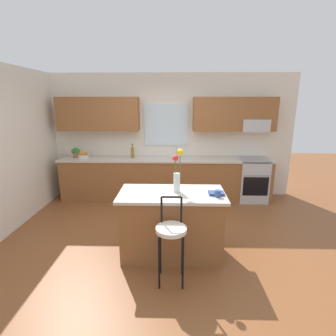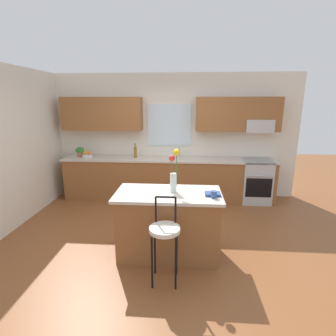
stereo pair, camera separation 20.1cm
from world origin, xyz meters
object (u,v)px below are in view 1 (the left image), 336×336
Objects in this scene: bar_stool_near at (171,233)px; cookbook at (216,193)px; fruit_bowl_oranges at (84,156)px; oven_range at (252,180)px; flower_vase at (177,173)px; potted_plant_small at (76,152)px; bottle_olive_oil at (133,152)px; mug_ceramic at (218,194)px; kitchen_island at (172,224)px.

cookbook is (0.59, 0.53, 0.30)m from bar_stool_near.
oven_range is at bearing -0.39° from fruit_bowl_oranges.
potted_plant_small is at bearing 135.77° from flower_vase.
potted_plant_small is (-2.11, 2.74, 0.41)m from bar_stool_near.
bottle_olive_oil is at bearing 0.00° from fruit_bowl_oranges.
flower_vase is 0.60m from mug_ceramic.
cookbook is 3.49m from potted_plant_small.
mug_ceramic is (0.52, -0.18, -0.22)m from flower_vase.
cookbook is (0.52, -0.09, -0.25)m from flower_vase.
flower_vase is 2.33m from bottle_olive_oil.
fruit_bowl_oranges is (-3.66, 0.02, 0.50)m from oven_range.
bar_stool_near is at bearing -72.36° from bottle_olive_oil.
bottle_olive_oil is (-2.59, 0.02, 0.58)m from oven_range.
bar_stool_near is at bearing -143.71° from mug_ceramic.
fruit_bowl_oranges is at bearing 0.05° from potted_plant_small.
oven_range is 4.60× the size of cookbook.
bar_stool_near is (-0.00, -0.58, 0.17)m from kitchen_island.
kitchen_island is 3.08m from potted_plant_small.
bar_stool_near reaches higher than cookbook.
kitchen_island is 0.73m from flower_vase.
flower_vase is 0.58m from cookbook.
oven_range is at bearing 63.63° from mug_ceramic.
bar_stool_near is at bearing -90.00° from kitchen_island.
flower_vase is 1.92× the size of bottle_olive_oil.
flower_vase is at bearing 160.60° from mug_ceramic.
bottle_olive_oil is (-1.46, 2.30, 0.08)m from mug_ceramic.
bar_stool_near is 0.85m from cookbook.
bar_stool_near reaches higher than mug_ceramic.
cookbook is 0.90× the size of potted_plant_small.
oven_range is 0.64× the size of kitchen_island.
oven_range is 2.66m from bottle_olive_oil.
fruit_bowl_oranges is 1.07m from bottle_olive_oil.
bar_stool_near is 0.80m from mug_ceramic.
oven_range is 3.83× the size of fruit_bowl_oranges.
oven_range is at bearing 57.62° from bar_stool_near.
kitchen_island is at bearing -150.74° from flower_vase.
kitchen_island is 0.60m from bar_stool_near.
bottle_olive_oil is at bearing 107.64° from bar_stool_near.
fruit_bowl_oranges is (-1.94, 2.74, 0.33)m from bar_stool_near.
bar_stool_near is at bearing -54.65° from fruit_bowl_oranges.
fruit_bowl_oranges reaches higher than bar_stool_near.
fruit_bowl_oranges is (-2.01, 2.12, -0.23)m from flower_vase.
fruit_bowl_oranges is at bearing 138.87° from cookbook.
mug_ceramic reaches higher than cookbook.
potted_plant_small reaches higher than oven_range.
bottle_olive_oil reaches higher than fruit_bowl_oranges.
potted_plant_small is at bearing 127.61° from bar_stool_near.
oven_range is at bearing 51.79° from flower_vase.
oven_range is at bearing 62.60° from cookbook.
kitchen_island is at bearing 166.29° from mug_ceramic.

